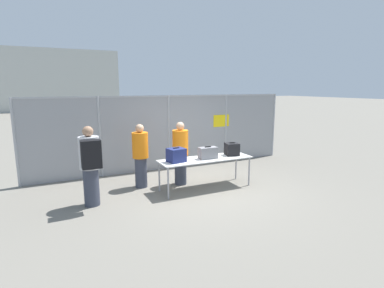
{
  "coord_description": "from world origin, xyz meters",
  "views": [
    {
      "loc": [
        -3.34,
        -6.31,
        2.54
      ],
      "look_at": [
        0.04,
        0.71,
        1.05
      ],
      "focal_mm": 28.0,
      "sensor_mm": 36.0,
      "label": 1
    }
  ],
  "objects_px": {
    "suitcase_black": "(232,149)",
    "security_worker_near": "(180,153)",
    "security_worker_far": "(140,155)",
    "utility_trailer": "(156,140)",
    "suitcase_navy": "(176,155)",
    "inspection_table": "(206,160)",
    "suitcase_grey": "(208,153)",
    "traveler_hooded": "(90,163)"
  },
  "relations": [
    {
      "from": "suitcase_black",
      "to": "security_worker_near",
      "type": "distance_m",
      "value": 1.35
    },
    {
      "from": "security_worker_far",
      "to": "utility_trailer",
      "type": "height_order",
      "value": "security_worker_far"
    },
    {
      "from": "suitcase_navy",
      "to": "security_worker_near",
      "type": "relative_size",
      "value": 0.27
    },
    {
      "from": "inspection_table",
      "to": "security_worker_far",
      "type": "height_order",
      "value": "security_worker_far"
    },
    {
      "from": "suitcase_grey",
      "to": "security_worker_near",
      "type": "distance_m",
      "value": 0.78
    },
    {
      "from": "suitcase_navy",
      "to": "inspection_table",
      "type": "bearing_deg",
      "value": 0.47
    },
    {
      "from": "suitcase_grey",
      "to": "traveler_hooded",
      "type": "relative_size",
      "value": 0.27
    },
    {
      "from": "traveler_hooded",
      "to": "security_worker_near",
      "type": "relative_size",
      "value": 1.05
    },
    {
      "from": "suitcase_navy",
      "to": "suitcase_black",
      "type": "height_order",
      "value": "suitcase_navy"
    },
    {
      "from": "utility_trailer",
      "to": "security_worker_far",
      "type": "bearing_deg",
      "value": -113.92
    },
    {
      "from": "suitcase_black",
      "to": "traveler_hooded",
      "type": "relative_size",
      "value": 0.22
    },
    {
      "from": "suitcase_grey",
      "to": "security_worker_near",
      "type": "xyz_separation_m",
      "value": [
        -0.48,
        0.62,
        -0.07
      ]
    },
    {
      "from": "suitcase_black",
      "to": "traveler_hooded",
      "type": "xyz_separation_m",
      "value": [
        -3.54,
        0.01,
        0.02
      ]
    },
    {
      "from": "utility_trailer",
      "to": "inspection_table",
      "type": "bearing_deg",
      "value": -94.72
    },
    {
      "from": "security_worker_near",
      "to": "suitcase_grey",
      "type": "bearing_deg",
      "value": 130.81
    },
    {
      "from": "suitcase_navy",
      "to": "traveler_hooded",
      "type": "relative_size",
      "value": 0.25
    },
    {
      "from": "traveler_hooded",
      "to": "security_worker_far",
      "type": "xyz_separation_m",
      "value": [
        1.31,
        0.77,
        -0.11
      ]
    },
    {
      "from": "inspection_table",
      "to": "security_worker_near",
      "type": "distance_m",
      "value": 0.74
    },
    {
      "from": "inspection_table",
      "to": "suitcase_navy",
      "type": "bearing_deg",
      "value": -179.53
    },
    {
      "from": "security_worker_far",
      "to": "suitcase_black",
      "type": "bearing_deg",
      "value": -175.84
    },
    {
      "from": "inspection_table",
      "to": "suitcase_black",
      "type": "distance_m",
      "value": 0.82
    },
    {
      "from": "suitcase_black",
      "to": "security_worker_far",
      "type": "relative_size",
      "value": 0.24
    },
    {
      "from": "utility_trailer",
      "to": "traveler_hooded",
      "type": "bearing_deg",
      "value": -122.57
    },
    {
      "from": "suitcase_navy",
      "to": "utility_trailer",
      "type": "bearing_deg",
      "value": 76.37
    },
    {
      "from": "security_worker_far",
      "to": "utility_trailer",
      "type": "xyz_separation_m",
      "value": [
        1.85,
        4.18,
        -0.44
      ]
    },
    {
      "from": "inspection_table",
      "to": "suitcase_grey",
      "type": "relative_size",
      "value": 5.07
    },
    {
      "from": "traveler_hooded",
      "to": "suitcase_navy",
      "type": "bearing_deg",
      "value": -22.25
    },
    {
      "from": "traveler_hooded",
      "to": "suitcase_grey",
      "type": "bearing_deg",
      "value": -22.65
    },
    {
      "from": "traveler_hooded",
      "to": "security_worker_far",
      "type": "relative_size",
      "value": 1.07
    },
    {
      "from": "inspection_table",
      "to": "suitcase_navy",
      "type": "relative_size",
      "value": 5.35
    },
    {
      "from": "suitcase_black",
      "to": "traveler_hooded",
      "type": "distance_m",
      "value": 3.54
    },
    {
      "from": "security_worker_near",
      "to": "security_worker_far",
      "type": "relative_size",
      "value": 1.02
    },
    {
      "from": "suitcase_black",
      "to": "inspection_table",
      "type": "bearing_deg",
      "value": -178.33
    },
    {
      "from": "suitcase_navy",
      "to": "suitcase_grey",
      "type": "height_order",
      "value": "suitcase_navy"
    },
    {
      "from": "suitcase_grey",
      "to": "traveler_hooded",
      "type": "bearing_deg",
      "value": 178.54
    },
    {
      "from": "suitcase_black",
      "to": "security_worker_far",
      "type": "xyz_separation_m",
      "value": [
        -2.23,
        0.78,
        -0.1
      ]
    },
    {
      "from": "traveler_hooded",
      "to": "utility_trailer",
      "type": "bearing_deg",
      "value": 36.24
    },
    {
      "from": "security_worker_far",
      "to": "suitcase_navy",
      "type": "bearing_deg",
      "value": 151.92
    },
    {
      "from": "traveler_hooded",
      "to": "security_worker_near",
      "type": "bearing_deg",
      "value": -7.86
    },
    {
      "from": "security_worker_near",
      "to": "security_worker_far",
      "type": "height_order",
      "value": "security_worker_near"
    },
    {
      "from": "inspection_table",
      "to": "traveler_hooded",
      "type": "bearing_deg",
      "value": 179.39
    },
    {
      "from": "suitcase_black",
      "to": "security_worker_near",
      "type": "bearing_deg",
      "value": 155.68
    }
  ]
}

